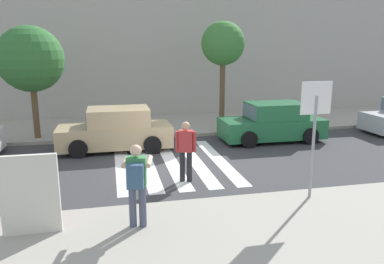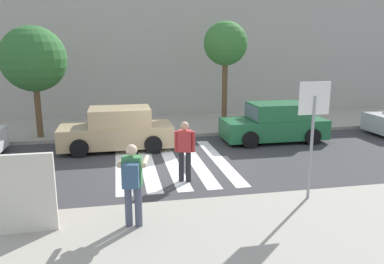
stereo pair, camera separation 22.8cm
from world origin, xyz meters
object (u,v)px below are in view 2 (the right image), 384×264
object	(u,v)px
street_tree_west	(34,59)
advertising_board	(26,193)
pedestrian_crossing	(185,148)
parked_car_tan	(118,130)
street_tree_center	(225,45)
photographer_with_backpack	(132,179)
parked_car_green	(274,123)
stop_sign	(313,115)

from	to	relation	value
street_tree_west	advertising_board	size ratio (longest dim) A/B	2.75
pedestrian_crossing	street_tree_west	distance (m)	7.97
street_tree_west	parked_car_tan	bearing A→B (deg)	-32.31
street_tree_center	photographer_with_backpack	bearing A→B (deg)	-116.50
street_tree_center	advertising_board	size ratio (longest dim) A/B	2.94
parked_car_green	advertising_board	bearing A→B (deg)	-140.98
stop_sign	pedestrian_crossing	size ratio (longest dim) A/B	1.63
advertising_board	parked_car_tan	bearing A→B (deg)	74.67
photographer_with_backpack	advertising_board	world-z (taller)	photographer_with_backpack
parked_car_tan	advertising_board	xyz separation A→B (m)	(-1.77, -6.45, 0.21)
parked_car_green	street_tree_center	world-z (taller)	street_tree_center
parked_car_green	street_tree_center	bearing A→B (deg)	119.59
parked_car_green	street_tree_center	xyz separation A→B (m)	(-1.39, 2.45, 3.10)
advertising_board	street_tree_west	bearing A→B (deg)	98.93
photographer_with_backpack	parked_car_tan	size ratio (longest dim) A/B	0.42
pedestrian_crossing	street_tree_west	bearing A→B (deg)	130.01
pedestrian_crossing	street_tree_west	xyz separation A→B (m)	(-4.91, 5.85, 2.28)
street_tree_west	pedestrian_crossing	bearing A→B (deg)	-49.99
stop_sign	street_tree_center	size ratio (longest dim) A/B	0.60
street_tree_center	advertising_board	bearing A→B (deg)	-126.45
pedestrian_crossing	street_tree_center	world-z (taller)	street_tree_center
stop_sign	advertising_board	size ratio (longest dim) A/B	1.76
stop_sign	street_tree_center	bearing A→B (deg)	87.83
stop_sign	street_tree_center	distance (m)	8.58
parked_car_tan	street_tree_west	bearing A→B (deg)	147.69
parked_car_tan	stop_sign	bearing A→B (deg)	-53.11
parked_car_green	street_tree_west	xyz separation A→B (m)	(-9.28, 1.95, 2.53)
stop_sign	parked_car_green	xyz separation A→B (m)	(1.71, 5.97, -1.47)
photographer_with_backpack	parked_car_green	world-z (taller)	photographer_with_backpack
stop_sign	parked_car_tan	size ratio (longest dim) A/B	0.69
parked_car_tan	parked_car_green	world-z (taller)	same
photographer_with_backpack	parked_car_tan	xyz separation A→B (m)	(-0.27, 6.65, -0.44)
street_tree_west	photographer_with_backpack	bearing A→B (deg)	-68.67
parked_car_green	advertising_board	xyz separation A→B (m)	(-7.96, -6.45, 0.21)
street_tree_center	advertising_board	xyz separation A→B (m)	(-6.57, -8.90, -2.88)
photographer_with_backpack	parked_car_tan	bearing A→B (deg)	92.33
parked_car_green	stop_sign	bearing A→B (deg)	-105.96
street_tree_center	advertising_board	distance (m)	11.43
stop_sign	advertising_board	bearing A→B (deg)	-175.63
photographer_with_backpack	stop_sign	bearing A→B (deg)	9.08
parked_car_tan	parked_car_green	distance (m)	6.19
pedestrian_crossing	street_tree_center	distance (m)	7.57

